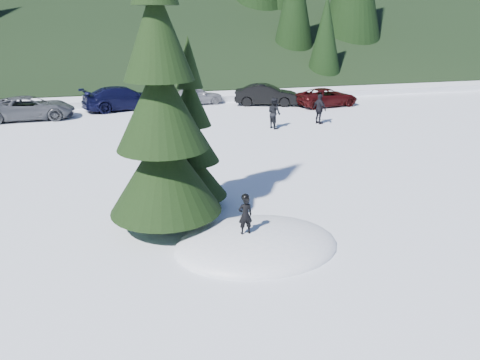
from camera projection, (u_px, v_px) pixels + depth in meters
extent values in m
plane|color=white|center=(257.00, 246.00, 12.67)|extent=(200.00, 200.00, 0.00)
ellipsoid|color=white|center=(257.00, 246.00, 12.67)|extent=(4.48, 3.52, 0.96)
cylinder|color=black|center=(166.00, 205.00, 13.54)|extent=(0.38, 0.38, 1.40)
cone|color=black|center=(164.00, 170.00, 13.18)|extent=(3.20, 3.20, 2.46)
cone|color=black|center=(161.00, 104.00, 12.56)|extent=(2.54, 2.54, 2.46)
cone|color=black|center=(157.00, 31.00, 11.95)|extent=(1.88, 1.88, 2.46)
cylinder|color=black|center=(193.00, 192.00, 15.13)|extent=(0.26, 0.26, 1.00)
cone|color=black|center=(192.00, 173.00, 14.91)|extent=(2.20, 2.20, 1.52)
cone|color=black|center=(191.00, 138.00, 14.53)|extent=(1.75, 1.75, 1.52)
cone|color=black|center=(190.00, 101.00, 14.15)|extent=(1.29, 1.29, 1.52)
cone|color=black|center=(188.00, 62.00, 13.76)|extent=(0.84, 0.84, 1.52)
imported|color=black|center=(245.00, 215.00, 12.13)|extent=(0.39, 0.26, 1.04)
imported|color=black|center=(274.00, 113.00, 25.70)|extent=(0.86, 0.97, 1.69)
imported|color=black|center=(320.00, 109.00, 26.71)|extent=(0.72, 1.09, 1.72)
imported|color=#505358|center=(30.00, 108.00, 27.93)|extent=(5.09, 2.46, 1.40)
imported|color=black|center=(123.00, 98.00, 30.85)|extent=(5.65, 3.49, 1.53)
imported|color=gray|center=(196.00, 96.00, 32.71)|extent=(3.82, 2.02, 1.24)
imported|color=black|center=(267.00, 95.00, 32.43)|extent=(4.62, 2.89, 1.44)
imported|color=black|center=(327.00, 97.00, 32.11)|extent=(4.68, 2.71, 1.23)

